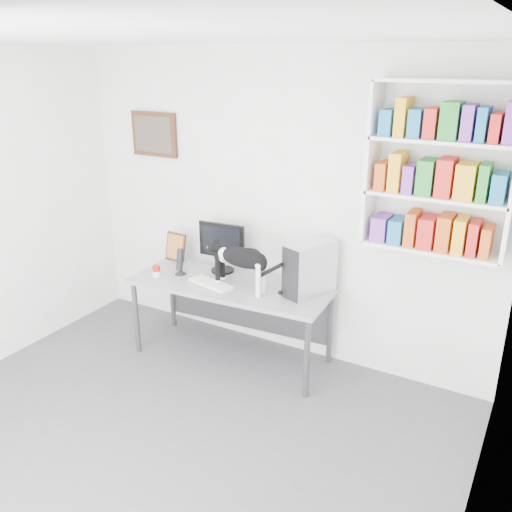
% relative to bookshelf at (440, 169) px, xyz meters
% --- Properties ---
extents(room, '(4.01, 4.01, 2.70)m').
position_rel_bookshelf_xyz_m(room, '(-1.40, -1.85, -0.50)').
color(room, '#535358').
rests_on(room, ground).
extents(bookshelf, '(1.03, 0.28, 1.24)m').
position_rel_bookshelf_xyz_m(bookshelf, '(0.00, 0.00, 0.00)').
color(bookshelf, white).
rests_on(bookshelf, room).
extents(wall_art, '(0.52, 0.04, 0.42)m').
position_rel_bookshelf_xyz_m(wall_art, '(-2.70, 0.12, 0.05)').
color(wall_art, '#4F3119').
rests_on(wall_art, room).
extents(desk, '(1.81, 0.81, 0.74)m').
position_rel_bookshelf_xyz_m(desk, '(-1.60, -0.29, -1.48)').
color(desk, gray).
rests_on(desk, room).
extents(monitor, '(0.46, 0.25, 0.47)m').
position_rel_bookshelf_xyz_m(monitor, '(-1.81, -0.09, -0.88)').
color(monitor, black).
rests_on(monitor, desk).
extents(keyboard, '(0.44, 0.24, 0.03)m').
position_rel_bookshelf_xyz_m(keyboard, '(-1.72, -0.41, -1.10)').
color(keyboard, white).
rests_on(keyboard, desk).
extents(pc_tower, '(0.34, 0.49, 0.45)m').
position_rel_bookshelf_xyz_m(pc_tower, '(-0.91, -0.14, -0.89)').
color(pc_tower, '#B3B3B8').
rests_on(pc_tower, desk).
extents(speaker, '(0.13, 0.13, 0.25)m').
position_rel_bookshelf_xyz_m(speaker, '(-2.11, -0.34, -0.99)').
color(speaker, black).
rests_on(speaker, desk).
extents(leaning_print, '(0.23, 0.11, 0.28)m').
position_rel_bookshelf_xyz_m(leaning_print, '(-2.37, -0.07, -0.97)').
color(leaning_print, '#4F3119').
rests_on(leaning_print, desk).
extents(soup_can, '(0.08, 0.08, 0.10)m').
position_rel_bookshelf_xyz_m(soup_can, '(-2.26, -0.49, -1.06)').
color(soup_can, '#AF150F').
rests_on(soup_can, desk).
extents(cat, '(0.66, 0.19, 0.40)m').
position_rel_bookshelf_xyz_m(cat, '(-1.43, -0.38, -0.91)').
color(cat, black).
rests_on(cat, desk).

